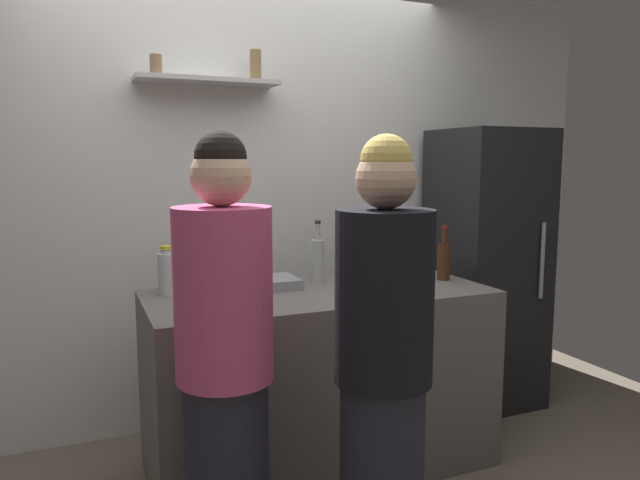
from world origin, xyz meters
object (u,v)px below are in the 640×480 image
Objects in this scene: wine_bottle_pale_glass at (318,259)px; wine_bottle_green_glass at (194,268)px; refrigerator at (485,268)px; wine_bottle_amber_glass at (444,260)px; baking_pan at (263,283)px; person_blonde at (383,372)px; person_pink_top at (225,369)px; utensil_holder at (366,267)px; wine_bottle_dark_glass at (376,274)px; water_bottle_plastic at (166,273)px.

wine_bottle_pale_glass is 1.03× the size of wine_bottle_green_glass.
wine_bottle_amber_glass is at bearing -147.31° from refrigerator.
baking_pan is (-1.52, -0.20, 0.06)m from refrigerator.
refrigerator is 1.85m from person_blonde.
baking_pan is at bearing 151.26° from person_blonde.
wine_bottle_green_glass is 1.09× the size of wine_bottle_amber_glass.
person_pink_top reaches higher than wine_bottle_green_glass.
utensil_holder is 0.13× the size of person_blonde.
wine_bottle_pale_glass reaches higher than utensil_holder.
wine_bottle_pale_glass is at bearing 3.86° from baking_pan.
wine_bottle_pale_glass is at bearing 134.51° from person_blonde.
refrigerator is at bearing 8.68° from utensil_holder.
person_blonde is at bearing -115.91° from wine_bottle_dark_glass.
refrigerator is 1.53m from baking_pan.
person_blonde reaches higher than wine_bottle_green_glass.
person_pink_top is at bearing -154.90° from wine_bottle_amber_glass.
utensil_holder is 0.52m from wine_bottle_dark_glass.
refrigerator is 5.37× the size of wine_bottle_dark_glass.
person_pink_top is (-0.06, -0.82, -0.22)m from wine_bottle_green_glass.
wine_bottle_dark_glass is at bearing -150.96° from refrigerator.
wine_bottle_amber_glass is (1.28, -0.20, -0.02)m from wine_bottle_green_glass.
refrigerator is 1.24m from wine_bottle_pale_glass.
water_bottle_plastic is 0.87m from person_pink_top.
person_blonde is at bearing -134.41° from wine_bottle_amber_glass.
wine_bottle_amber_glass is at bearing -32.68° from utensil_holder.
baking_pan is 0.89m from person_pink_top.
water_bottle_plastic is 0.14× the size of person_pink_top.
wine_bottle_amber_glass is (0.54, 0.25, -0.01)m from wine_bottle_dark_glass.
person_blonde is (-0.83, -0.85, -0.21)m from wine_bottle_amber_glass.
wine_bottle_amber_glass is (-0.57, -0.36, 0.15)m from refrigerator.
water_bottle_plastic is (-0.76, 0.03, -0.02)m from wine_bottle_pale_glass.
wine_bottle_pale_glass is 0.76m from water_bottle_plastic.
baking_pan is 0.21× the size of person_pink_top.
wine_bottle_pale_glass is 0.20× the size of person_blonde.
person_pink_top reaches higher than water_bottle_plastic.
wine_bottle_green_glass is 1.36× the size of water_bottle_plastic.
refrigerator is at bearing 0.82° from person_pink_top.
water_bottle_plastic is (-0.13, 0.02, -0.02)m from wine_bottle_green_glass.
refrigerator is at bearing 32.69° from wine_bottle_amber_glass.
wine_bottle_green_glass is 1.30m from wine_bottle_amber_glass.
baking_pan is 1.05× the size of wine_bottle_pale_glass.
wine_bottle_dark_glass is (0.11, -0.43, -0.01)m from wine_bottle_pale_glass.
utensil_holder is at bearing 14.06° from person_pink_top.
refrigerator reaches higher than wine_bottle_pale_glass.
refrigerator reaches higher than baking_pan.
baking_pan is 1.08× the size of wine_bottle_green_glass.
wine_bottle_green_glass is 0.85m from person_pink_top.
person_pink_top is at bearing -154.78° from wine_bottle_dark_glass.
utensil_holder is at bearing 67.98° from wine_bottle_dark_glass.
person_pink_top reaches higher than wine_bottle_amber_glass.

